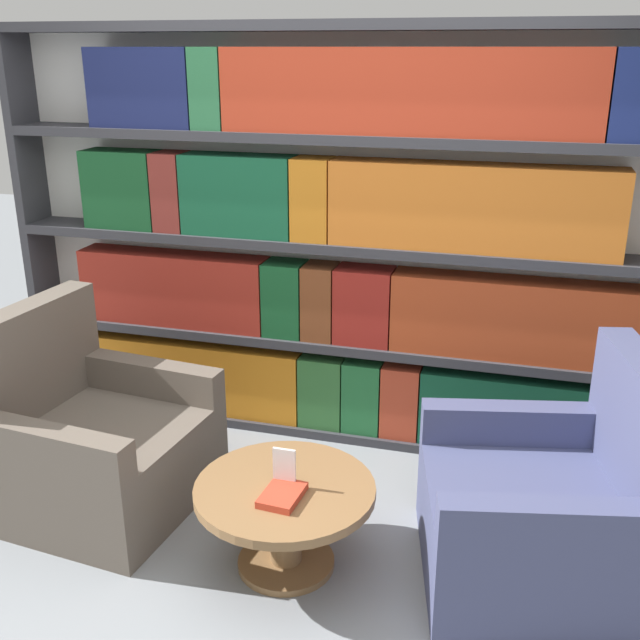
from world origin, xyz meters
TOP-DOWN VIEW (x-y plane):
  - ground_plane at (0.00, 0.00)m, footprint 14.00×14.00m
  - bookshelf at (0.04, 1.29)m, footprint 3.55×0.30m
  - armchair_left at (-0.89, 0.30)m, footprint 0.95×0.95m
  - armchair_right at (1.18, 0.31)m, footprint 1.04×1.03m
  - coffee_table at (0.14, 0.07)m, footprint 0.74×0.74m
  - table_sign at (0.14, 0.07)m, footprint 0.09×0.06m
  - stray_book at (0.16, -0.02)m, footprint 0.16×0.21m

SIDE VIEW (x-z plane):
  - ground_plane at x=0.00m, z-range 0.00..0.00m
  - coffee_table at x=0.14m, z-range 0.08..0.47m
  - armchair_left at x=-0.89m, z-range -0.17..0.77m
  - armchair_right at x=1.18m, z-range -0.17..0.77m
  - stray_book at x=0.16m, z-range 0.38..0.42m
  - table_sign at x=0.14m, z-range 0.37..0.54m
  - bookshelf at x=0.04m, z-range -0.04..2.14m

